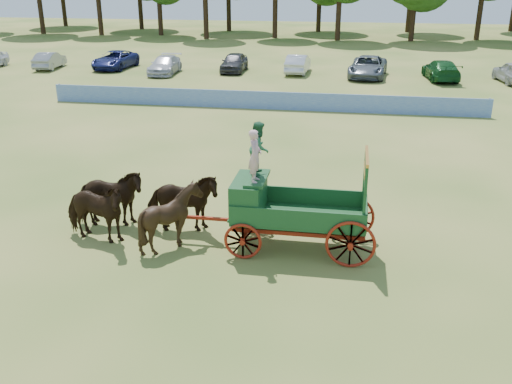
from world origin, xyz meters
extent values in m
plane|color=#AB964D|center=(0.00, 0.00, 0.00)|extent=(160.00, 160.00, 0.00)
imported|color=black|center=(-3.12, -0.30, 0.96)|extent=(2.42, 1.43, 1.91)
imported|color=black|center=(-3.12, 0.80, 0.96)|extent=(2.41, 1.41, 1.91)
imported|color=black|center=(-0.72, -0.30, 0.96)|extent=(1.92, 1.75, 1.92)
imported|color=black|center=(-0.72, 0.80, 0.96)|extent=(2.42, 1.44, 1.91)
cube|color=maroon|center=(1.48, 0.25, 0.60)|extent=(0.12, 2.00, 0.12)
cube|color=maroon|center=(4.48, 0.25, 0.60)|extent=(0.12, 2.00, 0.12)
cube|color=maroon|center=(2.98, -0.30, 0.72)|extent=(3.80, 0.10, 0.12)
cube|color=maroon|center=(2.98, 0.80, 0.72)|extent=(3.80, 0.10, 0.12)
cube|color=maroon|center=(0.58, 0.25, 0.75)|extent=(2.80, 0.09, 0.09)
cube|color=#1B5225|center=(2.98, 0.25, 1.00)|extent=(3.80, 1.80, 0.10)
cube|color=#1B5225|center=(2.98, -0.63, 1.30)|extent=(3.80, 0.06, 0.55)
cube|color=#1B5225|center=(2.98, 1.13, 1.30)|extent=(3.80, 0.06, 0.55)
cube|color=#1B5225|center=(4.86, 0.25, 1.30)|extent=(0.06, 1.80, 0.55)
cube|color=#1B5225|center=(1.48, 0.25, 1.55)|extent=(0.85, 1.70, 1.05)
cube|color=#1B5225|center=(1.73, 0.25, 2.12)|extent=(0.55, 1.50, 0.08)
cube|color=#1B5225|center=(1.10, 0.25, 1.35)|extent=(0.10, 1.60, 0.65)
cube|color=#1B5225|center=(1.28, 0.25, 1.05)|extent=(0.55, 1.60, 0.06)
cube|color=#1B5225|center=(4.78, -0.55, 1.95)|extent=(0.08, 0.08, 1.80)
cube|color=#1B5225|center=(4.78, 1.05, 1.95)|extent=(0.08, 0.08, 1.80)
cube|color=#1B5225|center=(4.78, 0.25, 2.55)|extent=(0.07, 1.75, 0.75)
cube|color=#CE8535|center=(4.78, 0.25, 2.95)|extent=(0.08, 1.80, 0.09)
cube|color=#CE8535|center=(4.74, 0.25, 2.55)|extent=(0.02, 1.30, 0.12)
torus|color=maroon|center=(1.48, -0.70, 0.55)|extent=(1.09, 0.09, 1.09)
torus|color=maroon|center=(1.48, 1.20, 0.55)|extent=(1.09, 0.09, 1.09)
torus|color=maroon|center=(4.48, -0.70, 0.70)|extent=(1.39, 0.09, 1.39)
torus|color=maroon|center=(4.48, 1.20, 0.70)|extent=(1.39, 0.09, 1.39)
imported|color=#D9A5AB|center=(1.73, -0.10, 2.90)|extent=(0.36, 0.54, 1.49)
imported|color=#235D38|center=(1.73, 0.60, 2.93)|extent=(0.58, 0.75, 1.54)
cube|color=#214FB4|center=(-1.00, 18.00, 0.53)|extent=(26.00, 0.08, 1.05)
imported|color=gray|center=(-20.78, 29.70, 0.68)|extent=(1.93, 4.27, 1.36)
imported|color=navy|center=(-15.38, 30.62, 0.72)|extent=(2.68, 5.31, 1.44)
imported|color=silver|center=(-10.49, 28.84, 0.69)|extent=(2.16, 4.83, 1.38)
imported|color=#333338|center=(-5.28, 30.75, 0.75)|extent=(1.81, 4.42, 1.50)
imported|color=silver|center=(-0.14, 30.94, 0.73)|extent=(1.74, 4.52, 1.47)
imported|color=slate|center=(5.33, 30.00, 0.79)|extent=(3.20, 5.93, 1.58)
imported|color=#144C1E|center=(10.71, 29.72, 0.74)|extent=(2.55, 5.26, 1.48)
cylinder|color=#382314|center=(-35.65, 55.57, 2.60)|extent=(0.60, 0.60, 5.20)
cylinder|color=#382314|center=(-27.67, 55.55, 2.36)|extent=(0.60, 0.60, 4.71)
cylinder|color=#382314|center=(-20.06, 56.45, 2.22)|extent=(0.60, 0.60, 4.44)
cylinder|color=#382314|center=(-13.41, 53.52, 2.45)|extent=(0.60, 0.60, 4.91)
cylinder|color=#382314|center=(-5.45, 55.92, 2.51)|extent=(0.60, 0.60, 5.02)
cylinder|color=#382314|center=(2.15, 54.48, 2.44)|extent=(0.60, 0.60, 4.89)
cylinder|color=#382314|center=(10.57, 54.94, 2.28)|extent=(0.60, 0.60, 4.56)
cylinder|color=#382314|center=(18.33, 57.74, 2.57)|extent=(0.60, 0.60, 5.14)
cylinder|color=#382314|center=(-38.00, 66.26, 2.56)|extent=(0.60, 0.60, 5.12)
cylinder|color=#382314|center=(-25.31, 63.71, 2.47)|extent=(0.60, 0.60, 4.94)
cylinder|color=#382314|center=(-12.70, 63.09, 2.61)|extent=(0.60, 0.60, 5.22)
cylinder|color=#382314|center=(-0.75, 64.24, 2.31)|extent=(0.60, 0.60, 4.63)
cylinder|color=#382314|center=(10.97, 65.52, 2.90)|extent=(0.60, 0.60, 5.80)
camera|label=1|loc=(4.27, -14.91, 7.70)|focal=40.00mm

